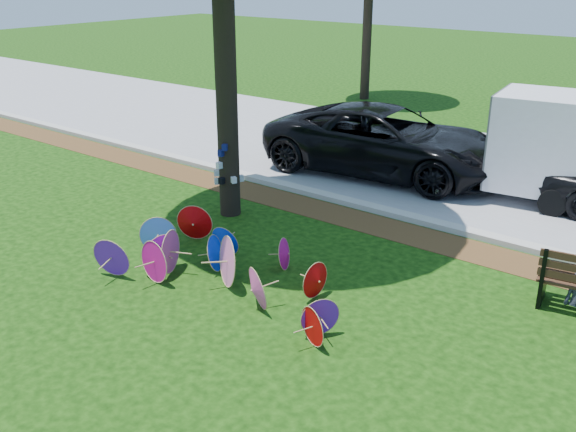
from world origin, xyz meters
name	(u,v)px	position (x,y,z in m)	size (l,w,h in m)	color
ground	(189,296)	(0.00, 0.00, 0.00)	(90.00, 90.00, 0.00)	black
mulch_strip	(341,216)	(0.00, 4.50, 0.01)	(90.00, 1.00, 0.01)	#472D16
curb	(359,204)	(0.00, 5.20, 0.06)	(90.00, 0.30, 0.12)	#B7B5AD
street	(440,164)	(0.00, 9.35, 0.01)	(90.00, 8.00, 0.01)	gray
parasol_pile	(208,259)	(-0.20, 0.67, 0.36)	(4.77, 2.55, 0.88)	#DB4392
black_van	(385,141)	(-0.81, 7.71, 0.85)	(2.82, 6.12, 1.70)	black
cargo_trailer	(567,144)	(3.41, 8.24, 1.36)	(3.02, 1.91, 2.72)	white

